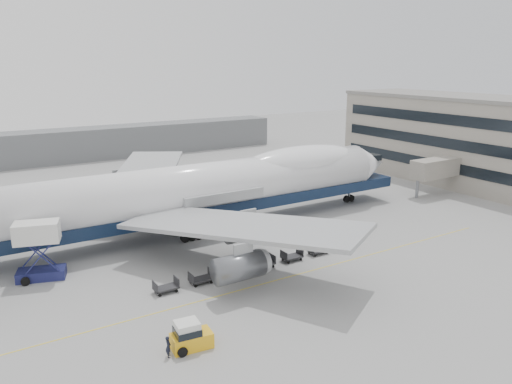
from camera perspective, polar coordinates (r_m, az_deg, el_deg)
ground at (r=56.40m, az=-0.24°, el=-7.66°), size 260.00×260.00×0.00m
apron_line at (r=51.81m, az=3.30°, el=-9.78°), size 60.00×0.15×0.01m
hangar at (r=117.07m, az=-23.11°, el=4.71°), size 110.00×8.00×7.00m
airliner at (r=64.93m, az=-5.34°, el=0.53°), size 67.00×55.30×19.98m
catering_truck at (r=54.87m, az=-23.61°, el=-5.77°), size 5.10×4.13×6.02m
baggage_tug at (r=40.18m, az=-7.57°, el=-16.03°), size 3.28×2.00×2.28m
ground_worker at (r=39.49m, az=-9.99°, el=-17.01°), size 0.56×0.71×1.69m
traffic_cone at (r=42.23m, az=-7.71°, el=-15.53°), size 0.42×0.42×0.62m
dolly_0 at (r=49.34m, az=-10.26°, el=-10.65°), size 2.30×1.35×1.30m
dolly_1 at (r=50.66m, az=-6.30°, el=-9.79°), size 2.30×1.35×1.30m
dolly_2 at (r=52.21m, az=-2.58°, el=-8.94°), size 2.30×1.35×1.30m
dolly_3 at (r=53.98m, az=0.89°, el=-8.11°), size 2.30×1.35×1.30m
dolly_4 at (r=55.93m, az=4.12°, el=-7.31°), size 2.30×1.35×1.30m
dolly_5 at (r=58.06m, az=7.11°, el=-6.54°), size 2.30×1.35×1.30m
dolly_6 at (r=60.34m, az=9.87°, el=-5.81°), size 2.30×1.35×1.30m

